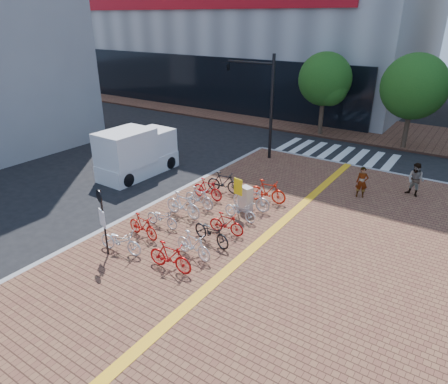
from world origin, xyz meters
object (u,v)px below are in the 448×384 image
Objects in this scene: bike_2 at (162,218)px; bike_7 at (170,257)px; notice_sign at (102,215)px; bike_3 at (183,205)px; box_truck at (136,153)px; traffic_light_pole at (251,86)px; yellow_sign at (238,190)px; bike_8 at (193,245)px; bike_9 at (212,232)px; bike_11 at (240,210)px; pedestrian_a at (362,182)px; bike_12 at (251,199)px; bike_0 at (121,241)px; bike_4 at (199,198)px; bike_6 at (224,182)px; bike_5 at (208,189)px; bike_10 at (226,224)px; utility_box at (246,199)px; bike_13 at (267,191)px; pedestrian_b at (416,180)px; bike_1 at (143,226)px.

bike_7 reaches higher than bike_2.
bike_3 is at bearing 84.71° from notice_sign.
box_truck is (-5.34, 6.92, -0.55)m from notice_sign.
yellow_sign is at bearing -62.97° from traffic_light_pole.
bike_8 reaches higher than bike_9.
bike_11 is at bearing -48.10° from bike_2.
bike_9 is 1.22× the size of pedestrian_a.
traffic_light_pole is at bearing 7.35° from bike_2.
bike_7 reaches higher than bike_9.
bike_11 is 0.96× the size of yellow_sign.
traffic_light_pole is (-4.23, 7.05, 3.76)m from bike_12.
bike_8 is at bearing -72.18° from bike_0.
bike_7 is at bearing 174.20° from bike_12.
bike_12 reaches higher than bike_11.
bike_6 is (-0.04, 2.11, 0.03)m from bike_4.
bike_7 is 5.02m from yellow_sign.
bike_0 is 1.16× the size of bike_2.
bike_7 is (2.44, -5.57, 0.02)m from bike_5.
bike_9 is at bearing -80.05° from yellow_sign.
bike_10 is (2.46, -0.24, -0.10)m from bike_3.
bike_12 is 0.30× the size of traffic_light_pole.
bike_3 is 1.02× the size of bike_12.
pedestrian_a is 0.90× the size of yellow_sign.
bike_12 is (2.18, -0.98, 0.02)m from bike_6.
bike_8 is at bearing -148.77° from bike_5.
bike_3 is at bearing -135.02° from utility_box.
bike_9 is (-0.03, 1.18, -0.01)m from bike_8.
pedestrian_a is at bearing -19.03° from traffic_light_pole.
bike_2 is at bearing -123.55° from utility_box.
bike_9 is 4.15m from notice_sign.
pedestrian_a reaches higher than bike_8.
utility_box is at bearing -149.83° from pedestrian_a.
notice_sign is (-2.79, -1.69, 1.17)m from bike_8.
bike_12 is at bearing 51.83° from utility_box.
utility_box is at bearing -130.24° from bike_6.
bike_9 is at bearing -7.62° from bike_7.
bike_2 is 5.29m from bike_13.
box_truck is (-7.99, 1.73, 0.69)m from bike_11.
notice_sign is (-2.61, -0.59, 1.15)m from bike_7.
bike_6 is at bearing -9.75° from bike_0.
bike_4 is 1.00× the size of pedestrian_b.
bike_2 is at bearing -177.93° from bike_5.
pedestrian_a is at bearing -29.84° from bike_11.
bike_8 is at bearing -116.56° from bike_2.
bike_8 is 3.51m from bike_11.
bike_5 is 0.27× the size of traffic_light_pole.
bike_5 is 3.56m from bike_10.
bike_5 is at bearing 108.10° from bike_13.
bike_3 is (0.19, 2.31, 0.08)m from bike_1.
bike_4 is 0.91× the size of bike_13.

